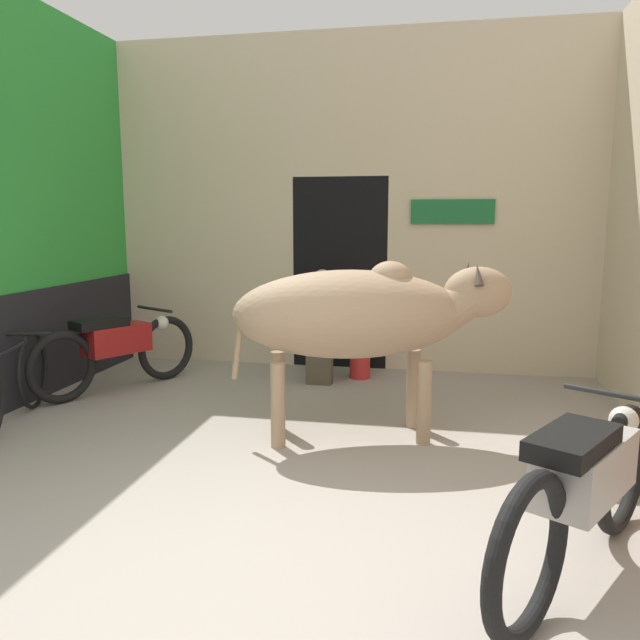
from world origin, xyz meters
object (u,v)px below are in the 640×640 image
shopkeeper_seated (322,324)px  plastic_stool (360,358)px  motorcycle_near (584,486)px  cow (363,314)px  motorcycle_far (117,347)px  bicycle (11,383)px  crate (612,463)px

shopkeeper_seated → plastic_stool: (0.38, 0.21, -0.40)m
motorcycle_near → plastic_stool: (-1.53, 3.57, -0.25)m
shopkeeper_seated → cow: bearing=-68.6°
motorcycle_far → bicycle: bearing=-105.2°
bicycle → shopkeeper_seated: shopkeeper_seated is taller
cow → motorcycle_far: size_ratio=1.36×
cow → crate: bearing=-18.7°
motorcycle_far → shopkeeper_seated: shopkeeper_seated is taller
motorcycle_near → shopkeeper_seated: (-1.91, 3.36, 0.15)m
motorcycle_near → cow: bearing=126.1°
motorcycle_far → crate: 4.52m
motorcycle_near → shopkeeper_seated: size_ratio=1.43×
crate → motorcycle_far: bearing=161.4°
motorcycle_far → crate: size_ratio=3.73×
cow → motorcycle_far: cow is taller
cow → bicycle: size_ratio=1.34×
cow → shopkeeper_seated: (-0.63, 1.61, -0.36)m
cow → shopkeeper_seated: size_ratio=1.88×
motorcycle_near → shopkeeper_seated: 3.87m
motorcycle_near → motorcycle_far: bearing=145.8°
cow → plastic_stool: cow is taller
cow → bicycle: 2.96m
cow → motorcycle_near: cow is taller
motorcycle_near → crate: size_ratio=3.83×
motorcycle_near → crate: 1.29m
bicycle → cow: bearing=6.1°
bicycle → plastic_stool: (2.63, 2.12, -0.14)m
bicycle → crate: bicycle is taller
crate → shopkeeper_seated: bearing=136.9°
motorcycle_far → shopkeeper_seated: (1.93, 0.75, 0.17)m
crate → bicycle: bearing=176.6°
cow → bicycle: (-2.88, -0.31, -0.62)m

